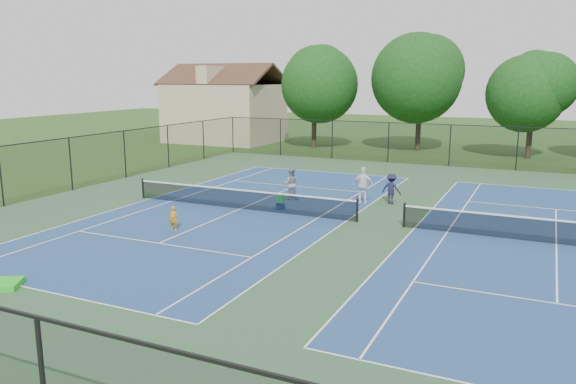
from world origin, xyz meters
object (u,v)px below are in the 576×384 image
at_px(tree_back_a, 315,80).
at_px(tree_back_c, 534,88).
at_px(clapboard_house, 225,110).
at_px(child_player, 174,219).
at_px(ball_hopper, 281,199).
at_px(instructor, 291,184).
at_px(bystander_a, 363,185).
at_px(ball_crate, 281,206).
at_px(tree_back_b, 421,74).
at_px(bystander_b, 391,189).

bearing_deg(tree_back_a, tree_back_c, 3.18).
xyz_separation_m(clapboard_house, child_player, (15.39, -29.58, -2.58)).
distance_m(tree_back_c, ball_hopper, 26.75).
bearing_deg(instructor, child_player, 53.24).
bearing_deg(bystander_a, ball_crate, 34.37).
xyz_separation_m(instructor, ball_crate, (0.46, -2.22, -0.70)).
xyz_separation_m(child_player, ball_crate, (2.40, 5.36, -0.37)).
bearing_deg(ball_crate, ball_hopper, 0.00).
height_order(tree_back_a, clapboard_house, tree_back_a).
relative_size(tree_back_a, ball_hopper, 21.42).
xyz_separation_m(tree_back_a, tree_back_b, (9.00, 2.00, 0.56)).
relative_size(tree_back_b, bystander_a, 5.32).
bearing_deg(child_player, instructor, 71.78).
distance_m(tree_back_c, bystander_b, 22.02).
bearing_deg(bystander_b, instructor, 20.91).
bearing_deg(ball_hopper, child_player, -114.14).
bearing_deg(bystander_b, ball_crate, 44.16).
xyz_separation_m(tree_back_b, clapboard_house, (-19.00, -1.00, -3.50)).
relative_size(instructor, bystander_b, 1.08).
distance_m(instructor, ball_crate, 2.37).
bearing_deg(tree_back_a, child_player, -79.32).
bearing_deg(tree_back_a, tree_back_b, 12.53).
xyz_separation_m(tree_back_c, clapboard_house, (-28.00, -0.00, -2.39)).
xyz_separation_m(tree_back_a, child_player, (5.39, -28.58, -5.52)).
xyz_separation_m(tree_back_c, ball_crate, (-10.20, -24.22, -5.33)).
bearing_deg(instructor, tree_back_a, -93.16).
bearing_deg(tree_back_b, ball_crate, -92.73).
distance_m(tree_back_c, child_player, 32.54).
distance_m(bystander_a, ball_hopper, 4.40).
bearing_deg(child_player, clapboard_house, 113.62).
relative_size(tree_back_b, ball_hopper, 23.47).
bearing_deg(ball_crate, tree_back_b, 87.27).
height_order(tree_back_c, bystander_a, tree_back_c).
height_order(child_player, bystander_b, bystander_b).
height_order(tree_back_a, ball_crate, tree_back_a).
height_order(clapboard_house, ball_crate, clapboard_house).
bearing_deg(ball_hopper, bystander_b, 37.11).
distance_m(tree_back_b, ball_crate, 26.06).
distance_m(tree_back_a, ball_hopper, 25.11).
bearing_deg(tree_back_a, ball_crate, -71.44).
height_order(tree_back_a, tree_back_c, tree_back_a).
bearing_deg(bystander_b, tree_back_c, -98.12).
height_order(instructor, bystander_b, instructor).
xyz_separation_m(instructor, ball_hopper, (0.46, -2.22, -0.33)).
height_order(tree_back_a, tree_back_b, tree_back_b).
height_order(child_player, ball_hopper, child_player).
xyz_separation_m(child_player, instructor, (1.94, 7.58, 0.33)).
height_order(clapboard_house, bystander_b, clapboard_house).
xyz_separation_m(tree_back_c, bystander_b, (-5.63, -20.76, -4.70)).
bearing_deg(instructor, tree_back_c, -138.27).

